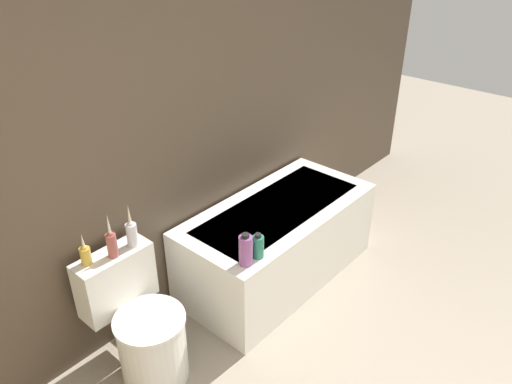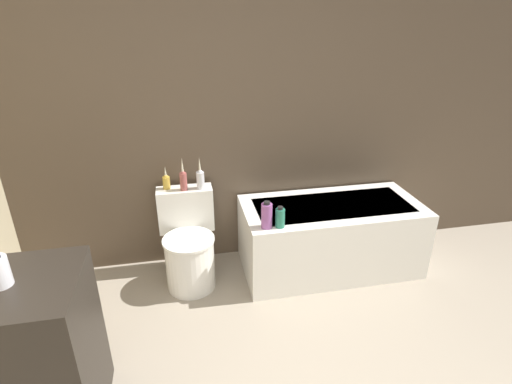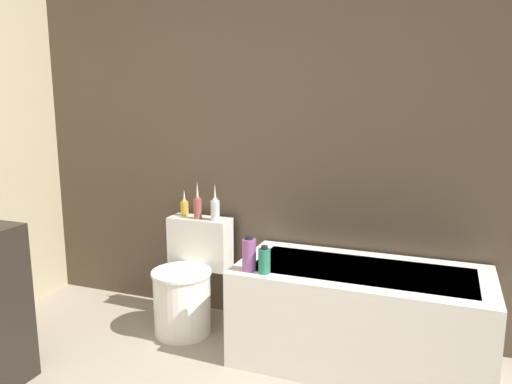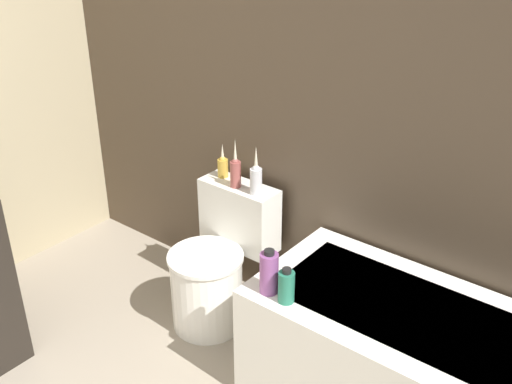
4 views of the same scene
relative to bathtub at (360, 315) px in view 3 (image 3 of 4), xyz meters
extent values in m
cube|color=brown|center=(-0.79, 0.39, 1.01)|extent=(6.40, 0.06, 2.60)
cube|color=white|center=(0.00, 0.00, 0.00)|extent=(1.44, 0.69, 0.57)
cube|color=#B7BCC6|center=(0.00, 0.00, 0.28)|extent=(1.24, 0.49, 0.01)
cylinder|color=white|center=(-1.16, -0.05, -0.09)|extent=(0.37, 0.37, 0.41)
cylinder|color=white|center=(-1.16, -0.05, 0.13)|extent=(0.39, 0.39, 0.02)
cube|color=white|center=(-1.16, 0.22, 0.26)|extent=(0.43, 0.17, 0.35)
cylinder|color=gold|center=(-1.29, 0.25, 0.48)|extent=(0.06, 0.06, 0.10)
sphere|color=gold|center=(-1.29, 0.25, 0.53)|extent=(0.04, 0.04, 0.04)
cone|color=beige|center=(-1.29, 0.25, 0.58)|extent=(0.02, 0.02, 0.09)
cylinder|color=#994C47|center=(-1.16, 0.20, 0.50)|extent=(0.06, 0.06, 0.14)
sphere|color=#994C47|center=(-1.16, 0.20, 0.57)|extent=(0.04, 0.04, 0.04)
cone|color=beige|center=(-1.16, 0.20, 0.63)|extent=(0.02, 0.02, 0.13)
cylinder|color=silver|center=(-1.03, 0.20, 0.50)|extent=(0.06, 0.06, 0.14)
sphere|color=silver|center=(-1.03, 0.20, 0.57)|extent=(0.04, 0.04, 0.04)
cone|color=beige|center=(-1.03, 0.20, 0.63)|extent=(0.02, 0.02, 0.12)
cylinder|color=#8C4C8C|center=(-0.60, -0.25, 0.38)|extent=(0.08, 0.08, 0.18)
cylinder|color=black|center=(-0.60, -0.25, 0.48)|extent=(0.04, 0.04, 0.02)
cylinder|color=#267259|center=(-0.50, -0.26, 0.35)|extent=(0.07, 0.07, 0.14)
cylinder|color=black|center=(-0.50, -0.26, 0.43)|extent=(0.04, 0.04, 0.02)
camera|label=1|loc=(-2.27, -1.78, 2.05)|focal=35.00mm
camera|label=2|loc=(-1.17, -2.68, 1.69)|focal=28.00mm
camera|label=3|loc=(0.40, -2.76, 1.27)|focal=35.00mm
camera|label=4|loc=(0.64, -1.90, 1.80)|focal=42.00mm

